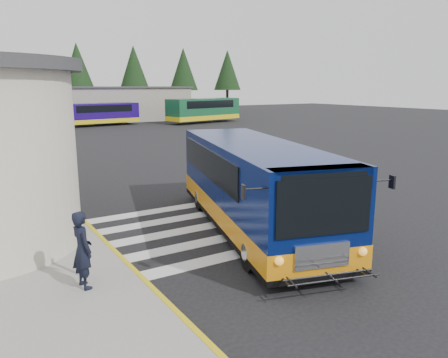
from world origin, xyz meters
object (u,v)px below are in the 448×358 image
transit_bus (253,189)px  bollard (83,254)px  pedestrian_a (82,250)px  far_bus_b (204,109)px  far_bus_a (101,113)px

transit_bus → bollard: 5.48m
transit_bus → pedestrian_a: (-5.47, -1.57, -0.29)m
far_bus_b → bollard: bearing=134.5°
bollard → far_bus_b: size_ratio=0.11×
far_bus_a → bollard: bearing=155.7°
far_bus_b → transit_bus: bearing=140.2°
transit_bus → bollard: size_ratio=9.10×
transit_bus → far_bus_a: size_ratio=1.16×
far_bus_a → far_bus_b: size_ratio=0.85×
transit_bus → far_bus_b: size_ratio=0.99×
bollard → far_bus_a: 40.45m
pedestrian_a → bollard: (0.13, 0.50, -0.30)m
bollard → far_bus_b: 43.08m
transit_bus → pedestrian_a: size_ratio=5.84×
transit_bus → far_bus_b: (17.98, 35.15, 0.31)m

